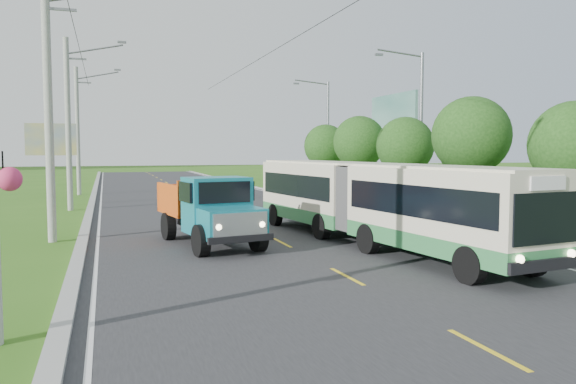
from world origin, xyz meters
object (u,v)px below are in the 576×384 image
pole_far (78,130)px  planter_near (474,226)px  tree_second (572,150)px  tree_back (326,149)px  pole_mid (69,123)px  streetlight_far (326,133)px  planter_mid (385,208)px  billboard_left (51,145)px  streetlight_mid (419,126)px  dump_truck (209,206)px  tree_third (470,140)px  pole_near (49,108)px  tree_fifth (359,145)px  planter_far (331,197)px  bus (373,197)px  tree_fourth (405,149)px  billboard_right (393,123)px

pole_far → planter_near: pole_far is taller
tree_second → tree_back: tree_back is taller
pole_mid → tree_second: pole_mid is taller
streetlight_far → planter_mid: bearing=-98.3°
tree_second → planter_mid: (-1.26, 11.86, -3.23)m
tree_second → billboard_left: tree_second is taller
streetlight_mid → planter_mid: 5.05m
pole_mid → planter_near: 23.08m
streetlight_far → billboard_left: size_ratio=1.74×
dump_truck → tree_third: bearing=-1.7°
tree_second → planter_mid: bearing=96.0°
pole_far → tree_third: bearing=-53.9°
pole_near → billboard_left: pole_near is taller
tree_fifth → planter_far: (-1.26, 1.86, -3.57)m
bus → dump_truck: bearing=154.7°
pole_mid → tree_back: 18.89m
pole_near → streetlight_mid: 19.56m
tree_second → streetlight_mid: 11.97m
pole_far → billboard_left: bearing=-97.8°
tree_second → dump_truck: tree_second is taller
pole_mid → planter_far: bearing=3.4°
billboard_left → dump_truck: (6.81, -17.53, -2.42)m
tree_second → tree_fifth: tree_fifth is taller
planter_near → planter_far: size_ratio=1.00×
tree_second → tree_third: bearing=90.0°
pole_mid → tree_fifth: size_ratio=1.72×
tree_third → pole_mid: bearing=144.6°
tree_second → planter_mid: tree_second is taller
planter_mid → planter_far: bearing=90.0°
pole_near → streetlight_far: pole_near is taller
tree_fifth → tree_back: 6.00m
pole_far → streetlight_far: 19.56m
tree_fourth → bus: tree_fourth is taller
tree_fifth → streetlight_far: 7.97m
streetlight_mid → planter_mid: size_ratio=13.54×
tree_fifth → planter_far: tree_fifth is taller
streetlight_mid → billboard_right: streetlight_mid is taller
tree_fifth → bus: size_ratio=0.37×
tree_third → dump_truck: size_ratio=0.94×
tree_back → billboard_left: tree_back is taller
tree_fourth → tree_fifth: (0.00, 6.00, 0.27)m
pole_far → tree_fourth: pole_far is taller
streetlight_mid → tree_fourth: bearing=169.9°
streetlight_far → pole_far: bearing=165.2°
pole_mid → planter_near: size_ratio=14.93×
streetlight_far → planter_mid: streetlight_far is taller
tree_fourth → streetlight_mid: size_ratio=0.60×
tree_second → bus: (-6.79, 2.40, -1.74)m
tree_fourth → billboard_left: (-19.36, 9.86, 0.28)m
tree_fifth → tree_second: bearing=-90.0°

